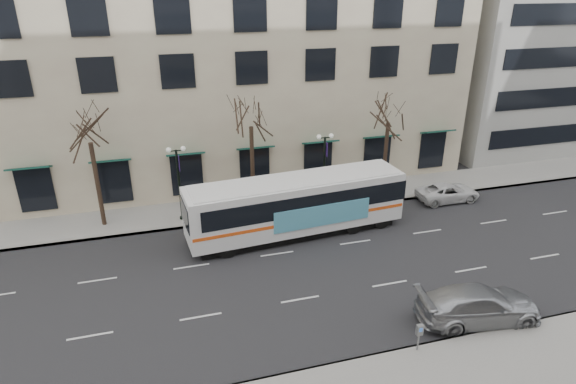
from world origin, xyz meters
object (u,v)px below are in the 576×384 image
object	(u,v)px
tree_far_mid	(251,113)
lamp_post_right	(324,165)
silver_car	(479,305)
white_pickup	(448,192)
tree_far_left	(88,127)
city_bus	(298,204)
tree_far_right	(389,109)
pay_station	(419,332)
lamp_post_left	(179,180)

from	to	relation	value
tree_far_mid	lamp_post_right	bearing A→B (deg)	-6.83
tree_far_mid	silver_car	size ratio (longest dim) A/B	1.46
lamp_post_right	white_pickup	world-z (taller)	lamp_post_right
tree_far_left	tree_far_mid	world-z (taller)	tree_far_mid
city_bus	silver_car	size ratio (longest dim) A/B	2.38
city_bus	tree_far_right	bearing A→B (deg)	23.51
tree_far_right	white_pickup	size ratio (longest dim) A/B	1.74
tree_far_mid	city_bus	size ratio (longest dim) A/B	0.61
silver_car	pay_station	world-z (taller)	silver_car
city_bus	silver_car	xyz separation A→B (m)	(5.68, -10.56, -1.18)
lamp_post_left	pay_station	world-z (taller)	lamp_post_left
tree_far_right	pay_station	size ratio (longest dim) A/B	6.13
tree_far_mid	city_bus	distance (m)	6.80
white_pickup	city_bus	bearing A→B (deg)	99.15
tree_far_right	silver_car	xyz separation A→B (m)	(-2.40, -14.90, -5.57)
city_bus	pay_station	bearing A→B (deg)	-85.87
lamp_post_left	white_pickup	size ratio (longest dim) A/B	1.13
tree_far_mid	city_bus	bearing A→B (deg)	-66.16
silver_car	tree_far_right	bearing A→B (deg)	-1.52
lamp_post_left	city_bus	bearing A→B (deg)	-28.43
tree_far_right	city_bus	xyz separation A→B (m)	(-8.08, -4.34, -4.38)
lamp_post_right	pay_station	distance (m)	15.66
lamp_post_left	tree_far_mid	bearing A→B (deg)	6.85
tree_far_left	silver_car	distance (m)	23.79
tree_far_right	white_pickup	distance (m)	7.46
lamp_post_left	silver_car	bearing A→B (deg)	-48.64
tree_far_mid	silver_car	xyz separation A→B (m)	(7.60, -14.90, -6.05)
tree_far_right	white_pickup	bearing A→B (deg)	-33.48
tree_far_left	tree_far_right	bearing A→B (deg)	0.00
white_pickup	tree_far_mid	bearing A→B (deg)	80.34
tree_far_mid	lamp_post_left	bearing A→B (deg)	-173.15
tree_far_left	tree_far_mid	distance (m)	10.00
pay_station	lamp_post_left	bearing A→B (deg)	119.69
city_bus	white_pickup	bearing A→B (deg)	3.51
lamp_post_right	silver_car	distance (m)	14.68
lamp_post_right	white_pickup	size ratio (longest dim) A/B	1.13
silver_car	lamp_post_right	bearing A→B (deg)	17.90
city_bus	white_pickup	size ratio (longest dim) A/B	3.02
tree_far_mid	white_pickup	size ratio (longest dim) A/B	1.85
tree_far_right	lamp_post_right	world-z (taller)	tree_far_right
tree_far_left	pay_station	bearing A→B (deg)	-49.50
lamp_post_right	city_bus	size ratio (longest dim) A/B	0.37
city_bus	white_pickup	xyz separation A→B (m)	(12.01, 1.74, -1.39)
tree_far_mid	lamp_post_left	size ratio (longest dim) A/B	1.64
white_pickup	lamp_post_left	bearing A→B (deg)	84.88
tree_far_mid	tree_far_right	world-z (taller)	tree_far_mid
silver_car	tree_far_mid	bearing A→B (deg)	34.66
tree_far_mid	lamp_post_left	distance (m)	6.40
lamp_post_left	white_pickup	distance (m)	19.17
lamp_post_left	pay_station	bearing A→B (deg)	-60.58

